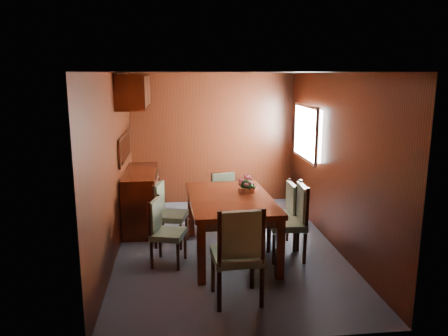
{
  "coord_description": "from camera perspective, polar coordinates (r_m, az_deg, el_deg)",
  "views": [
    {
      "loc": [
        -0.68,
        -5.75,
        2.38
      ],
      "look_at": [
        0.0,
        0.38,
        1.05
      ],
      "focal_mm": 35.0,
      "sensor_mm": 36.0,
      "label": 1
    }
  ],
  "objects": [
    {
      "name": "flower_centerpiece",
      "position": [
        5.95,
        2.98,
        -2.04
      ],
      "size": [
        0.25,
        0.25,
        0.25
      ],
      "color": "#B45937",
      "rests_on": "dining_table"
    },
    {
      "name": "chair_left_near",
      "position": [
        5.62,
        -7.96,
        -7.74
      ],
      "size": [
        0.49,
        0.5,
        0.86
      ],
      "rotation": [
        0.0,
        0.0,
        -1.84
      ],
      "color": "black",
      "rests_on": "ground"
    },
    {
      "name": "room_shell",
      "position": [
        6.15,
        -0.92,
        5.18
      ],
      "size": [
        3.06,
        4.52,
        2.41
      ],
      "color": "black",
      "rests_on": "ground"
    },
    {
      "name": "chair_head",
      "position": [
        4.59,
        1.9,
        -10.67
      ],
      "size": [
        0.54,
        0.52,
        1.08
      ],
      "rotation": [
        0.0,
        0.0,
        0.07
      ],
      "color": "black",
      "rests_on": "ground"
    },
    {
      "name": "sideboard",
      "position": [
        7.04,
        -10.75,
        -3.95
      ],
      "size": [
        0.48,
        1.4,
        0.9
      ],
      "primitive_type": "cube",
      "color": "#320F06",
      "rests_on": "ground"
    },
    {
      "name": "chair_right_near",
      "position": [
        5.78,
        9.0,
        -6.35
      ],
      "size": [
        0.49,
        0.5,
        1.01
      ],
      "rotation": [
        0.0,
        0.0,
        1.51
      ],
      "color": "black",
      "rests_on": "ground"
    },
    {
      "name": "chair_right_far",
      "position": [
        6.14,
        7.82,
        -5.61
      ],
      "size": [
        0.42,
        0.44,
        0.93
      ],
      "rotation": [
        0.0,
        0.0,
        1.57
      ],
      "color": "black",
      "rests_on": "ground"
    },
    {
      "name": "chair_left_far",
      "position": [
        6.23,
        -7.55,
        -5.48
      ],
      "size": [
        0.5,
        0.51,
        0.91
      ],
      "rotation": [
        0.0,
        0.0,
        -1.81
      ],
      "color": "black",
      "rests_on": "ground"
    },
    {
      "name": "dining_table",
      "position": [
        5.77,
        0.8,
        -4.88
      ],
      "size": [
        1.13,
        1.75,
        0.8
      ],
      "rotation": [
        0.0,
        0.0,
        0.04
      ],
      "color": "#320F06",
      "rests_on": "ground"
    },
    {
      "name": "ground",
      "position": [
        6.26,
        0.39,
        -10.18
      ],
      "size": [
        4.5,
        4.5,
        0.0
      ],
      "primitive_type": "plane",
      "color": "#383D4C",
      "rests_on": "ground"
    },
    {
      "name": "chair_foot",
      "position": [
        6.85,
        0.2,
        -3.88
      ],
      "size": [
        0.51,
        0.5,
        0.87
      ],
      "rotation": [
        0.0,
        0.0,
        3.42
      ],
      "color": "black",
      "rests_on": "ground"
    }
  ]
}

